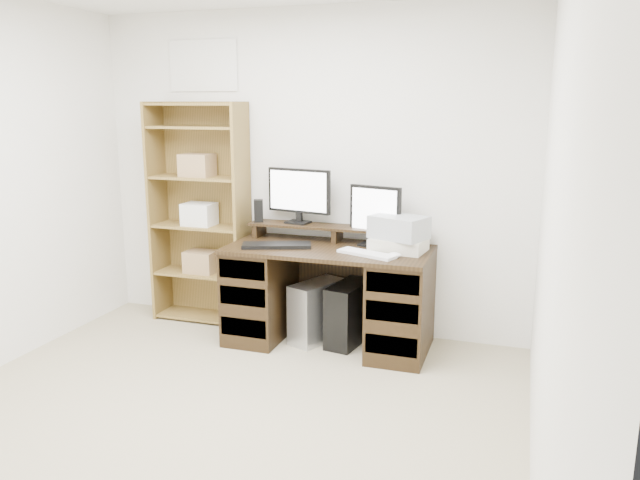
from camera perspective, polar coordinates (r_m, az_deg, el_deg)
The scene contains 14 objects.
room at distance 3.14m, azimuth -13.35°, elevation 2.14°, with size 3.54×4.04×2.54m.
desk at distance 4.69m, azimuth 0.82°, elevation -4.97°, with size 1.50×0.70×0.75m.
riser_shelf at distance 4.76m, azimuth 1.59°, elevation 0.96°, with size 1.40×0.22×0.12m.
monitor_wide at distance 4.85m, azimuth -1.94°, elevation 4.33°, with size 0.53×0.17×0.42m.
monitor_small at distance 4.62m, azimuth 5.05°, elevation 2.45°, with size 0.40×0.19×0.45m.
speaker at distance 4.94m, azimuth -5.64°, elevation 2.68°, with size 0.07×0.07×0.18m, color black.
keyboard_black at distance 4.60m, azimuth -3.98°, elevation -0.49°, with size 0.50×0.17×0.03m, color black.
keyboard_white at distance 4.37m, azimuth 4.31°, elevation -1.26°, with size 0.43×0.13×0.02m, color white.
mouse at distance 4.32m, azimuth 6.86°, elevation -1.36°, with size 0.09×0.06×0.04m, color white.
printer at distance 4.50m, azimuth 7.18°, elevation -0.42°, with size 0.38×0.28×0.09m, color beige.
basket at distance 4.47m, azimuth 7.23°, elevation 1.17°, with size 0.37×0.27×0.16m, color #A3A9AE.
tower_silver at distance 4.80m, azimuth -0.27°, elevation -6.53°, with size 0.21×0.46×0.46m, color #BABDC1.
tower_black at distance 4.75m, azimuth 2.66°, elevation -6.73°, with size 0.28×0.49×0.47m.
bookshelf at distance 5.21m, azimuth -10.85°, elevation 2.57°, with size 0.80×0.30×1.80m.
Camera 1 is at (1.63, -2.62, 1.80)m, focal length 35.00 mm.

